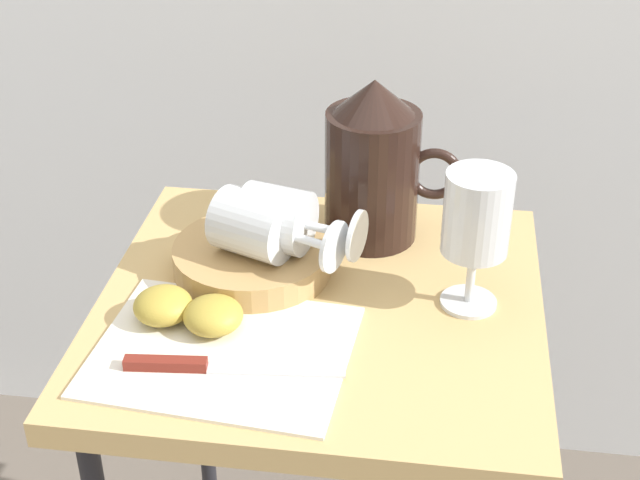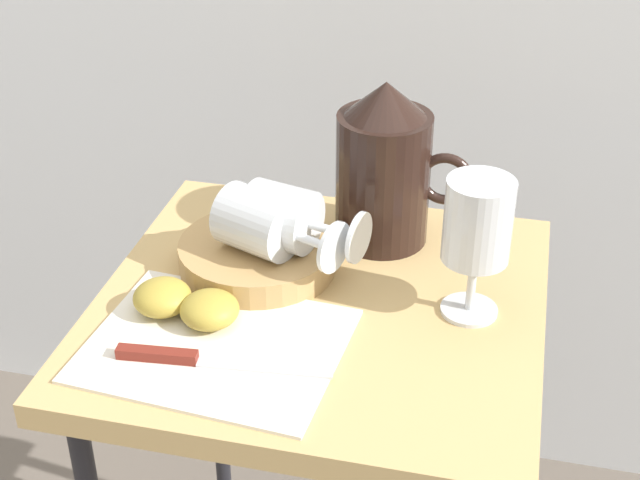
% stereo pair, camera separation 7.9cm
% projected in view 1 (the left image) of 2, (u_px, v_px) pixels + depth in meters
% --- Properties ---
extents(table, '(0.50, 0.48, 0.71)m').
position_uv_depth(table, '(320.00, 354.00, 1.09)').
color(table, tan).
rests_on(table, ground_plane).
extents(linen_napkin, '(0.28, 0.23, 0.00)m').
position_uv_depth(linen_napkin, '(223.00, 351.00, 0.97)').
color(linen_napkin, silver).
rests_on(linen_napkin, table).
extents(basket_tray, '(0.19, 0.19, 0.03)m').
position_uv_depth(basket_tray, '(252.00, 259.00, 1.09)').
color(basket_tray, tan).
rests_on(basket_tray, table).
extents(pitcher, '(0.17, 0.12, 0.21)m').
position_uv_depth(pitcher, '(373.00, 174.00, 1.13)').
color(pitcher, black).
rests_on(pitcher, table).
extents(wine_glass_upright, '(0.07, 0.07, 0.16)m').
position_uv_depth(wine_glass_upright, '(476.00, 221.00, 0.99)').
color(wine_glass_upright, silver).
rests_on(wine_glass_upright, table).
extents(wine_glass_tipped_near, '(0.16, 0.12, 0.08)m').
position_uv_depth(wine_glass_tipped_near, '(257.00, 226.00, 1.05)').
color(wine_glass_tipped_near, silver).
rests_on(wine_glass_tipped_near, basket_tray).
extents(wine_glass_tipped_far, '(0.15, 0.10, 0.08)m').
position_uv_depth(wine_glass_tipped_far, '(280.00, 219.00, 1.06)').
color(wine_glass_tipped_far, silver).
rests_on(wine_glass_tipped_far, basket_tray).
extents(apple_half_left, '(0.06, 0.06, 0.04)m').
position_uv_depth(apple_half_left, '(163.00, 305.00, 1.01)').
color(apple_half_left, '#B29938').
rests_on(apple_half_left, linen_napkin).
extents(apple_half_right, '(0.06, 0.06, 0.04)m').
position_uv_depth(apple_half_right, '(213.00, 315.00, 0.99)').
color(apple_half_right, '#B29938').
rests_on(apple_half_right, linen_napkin).
extents(knife, '(0.23, 0.04, 0.01)m').
position_uv_depth(knife, '(201.00, 366.00, 0.94)').
color(knife, silver).
rests_on(knife, linen_napkin).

